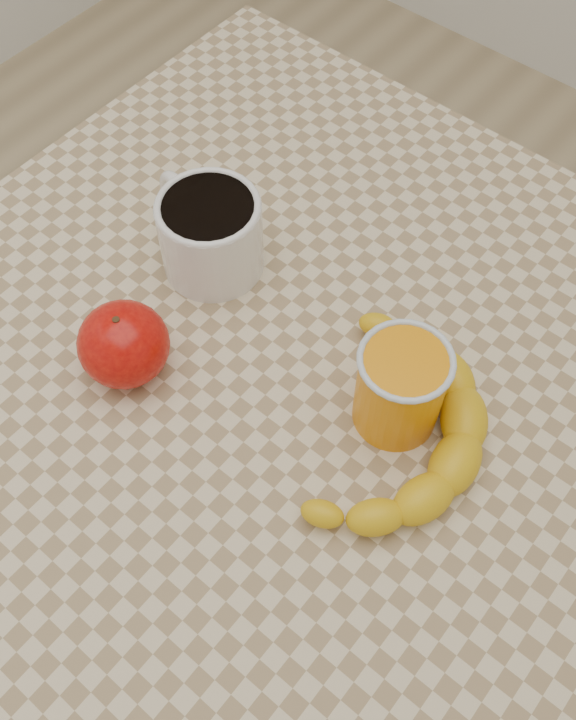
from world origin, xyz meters
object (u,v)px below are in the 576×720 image
Objects in this scene: table at (288,415)px; apple at (124,344)px; coffee_mug at (209,231)px; orange_juice_glass at (400,387)px; banana at (395,428)px.

apple reaches higher than table.
apple is (0.03, -0.14, -0.01)m from coffee_mug.
coffee_mug reaches higher than apple.
orange_juice_glass is 0.32× the size of banana.
coffee_mug is 1.74× the size of apple.
table is 8.46× the size of orange_juice_glass.
orange_juice_glass is 0.25m from apple.
orange_juice_glass is (0.25, -0.03, 0.00)m from coffee_mug.
coffee_mug is 0.15m from apple.
orange_juice_glass is 0.04m from banana.
orange_juice_glass is at bearing 110.74° from banana.
orange_juice_glass reaches higher than coffee_mug.
banana is (0.26, -0.05, -0.03)m from coffee_mug.
banana is at bearing 2.29° from table.
coffee_mug is 0.27m from banana.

